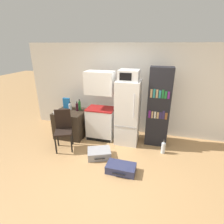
# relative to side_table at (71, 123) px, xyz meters

# --- Properties ---
(ground_plane) EXTENTS (24.00, 24.00, 0.00)m
(ground_plane) POSITION_rel_side_table_xyz_m (1.45, -1.24, -0.37)
(ground_plane) COLOR tan
(wall_back) EXTENTS (6.40, 0.10, 2.49)m
(wall_back) POSITION_rel_side_table_xyz_m (1.65, 0.76, 0.88)
(wall_back) COLOR silver
(wall_back) RESTS_ON ground_plane
(side_table) EXTENTS (0.79, 0.72, 0.74)m
(side_table) POSITION_rel_side_table_xyz_m (0.00, 0.00, 0.00)
(side_table) COLOR #2D2319
(side_table) RESTS_ON ground_plane
(kitchen_hutch) EXTENTS (0.73, 0.51, 1.83)m
(kitchen_hutch) POSITION_rel_side_table_xyz_m (0.85, 0.11, 0.46)
(kitchen_hutch) COLOR white
(kitchen_hutch) RESTS_ON ground_plane
(refrigerator) EXTENTS (0.58, 0.60, 1.65)m
(refrigerator) POSITION_rel_side_table_xyz_m (1.59, 0.08, 0.45)
(refrigerator) COLOR white
(refrigerator) RESTS_ON ground_plane
(microwave) EXTENTS (0.47, 0.45, 0.25)m
(microwave) POSITION_rel_side_table_xyz_m (1.59, 0.07, 1.40)
(microwave) COLOR silver
(microwave) RESTS_ON refrigerator
(bookshelf) EXTENTS (0.54, 0.35, 1.98)m
(bookshelf) POSITION_rel_side_table_xyz_m (2.33, 0.19, 0.62)
(bookshelf) COLOR black
(bookshelf) RESTS_ON ground_plane
(bottle_green_tall) EXTENTS (0.07, 0.07, 0.30)m
(bottle_green_tall) POSITION_rel_side_table_xyz_m (0.22, 0.17, 0.50)
(bottle_green_tall) COLOR #1E6028
(bottle_green_tall) RESTS_ON side_table
(bottle_clear_short) EXTENTS (0.08, 0.08, 0.21)m
(bottle_clear_short) POSITION_rel_side_table_xyz_m (-0.05, 0.13, 0.46)
(bottle_clear_short) COLOR silver
(bottle_clear_short) RESTS_ON side_table
(bottle_wine_dark) EXTENTS (0.07, 0.07, 0.26)m
(bottle_wine_dark) POSITION_rel_side_table_xyz_m (0.18, 0.09, 0.48)
(bottle_wine_dark) COLOR black
(bottle_wine_dark) RESTS_ON side_table
(bowl) EXTENTS (0.18, 0.18, 0.05)m
(bowl) POSITION_rel_side_table_xyz_m (-0.26, -0.24, 0.39)
(bowl) COLOR silver
(bowl) RESTS_ON side_table
(cereal_box) EXTENTS (0.19, 0.07, 0.30)m
(cereal_box) POSITION_rel_side_table_xyz_m (-0.20, 0.21, 0.52)
(cereal_box) COLOR #1E66A8
(cereal_box) RESTS_ON side_table
(chair) EXTENTS (0.53, 0.53, 0.99)m
(chair) POSITION_rel_side_table_xyz_m (0.12, -0.61, 0.21)
(chair) COLOR black
(chair) RESTS_ON ground_plane
(suitcase_large_flat) EXTENTS (0.63, 0.56, 0.18)m
(suitcase_large_flat) POSITION_rel_side_table_xyz_m (1.10, -0.78, -0.28)
(suitcase_large_flat) COLOR #99999E
(suitcase_large_flat) RESTS_ON ground_plane
(suitcase_small_flat) EXTENTS (0.60, 0.37, 0.17)m
(suitcase_small_flat) POSITION_rel_side_table_xyz_m (1.69, -1.15, -0.28)
(suitcase_small_flat) COLOR navy
(suitcase_small_flat) RESTS_ON ground_plane
(water_bottle_front) EXTENTS (0.10, 0.10, 0.35)m
(water_bottle_front) POSITION_rel_side_table_xyz_m (2.53, -0.24, -0.22)
(water_bottle_front) COLOR silver
(water_bottle_front) RESTS_ON ground_plane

